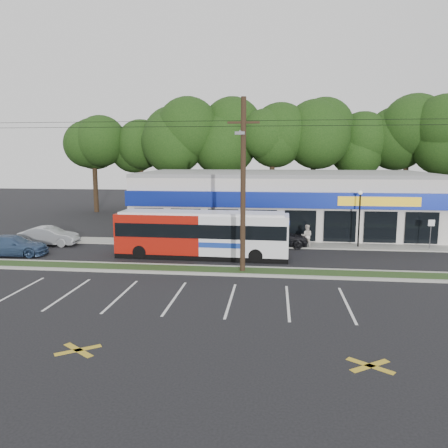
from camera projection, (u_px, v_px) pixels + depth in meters
name	position (u px, v px, depth m)	size (l,w,h in m)	color
ground	(189.00, 275.00, 24.98)	(120.00, 120.00, 0.00)	black
grass_strip	(192.00, 270.00, 25.95)	(40.00, 1.60, 0.12)	#1B3315
curb_south	(189.00, 273.00, 25.11)	(40.00, 0.25, 0.14)	#9E9E93
curb_north	(195.00, 266.00, 26.78)	(40.00, 0.25, 0.14)	#9E9E93
sidewalk	(276.00, 245.00, 33.23)	(32.00, 2.20, 0.10)	#9E9E93
strip_mall	(282.00, 201.00, 39.54)	(25.00, 12.55, 5.30)	beige
utility_pole	(240.00, 180.00, 24.71)	(50.00, 2.77, 10.00)	black
lamp_post	(360.00, 212.00, 31.93)	(0.30, 0.30, 4.25)	black
sign_post	(431.00, 229.00, 31.32)	(0.45, 0.10, 2.23)	#59595E
tree_line	(268.00, 140.00, 48.70)	(46.76, 6.76, 11.83)	black
metrobus	(202.00, 233.00, 29.13)	(11.56, 2.74, 3.09)	#A4160C
car_dark	(276.00, 236.00, 32.62)	(1.90, 4.73, 1.61)	black
car_silver	(49.00, 236.00, 33.12)	(1.51, 4.34, 1.43)	#93979A
car_blue	(12.00, 245.00, 29.79)	(1.95, 4.79, 1.39)	#31486D
pedestrian_a	(234.00, 239.00, 31.16)	(0.63, 0.41, 1.73)	beige
pedestrian_b	(307.00, 236.00, 32.36)	(0.83, 0.65, 1.72)	silver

